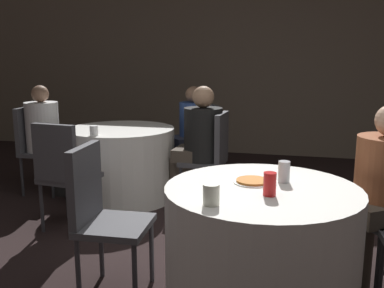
{
  "coord_description": "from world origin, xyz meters",
  "views": [
    {
      "loc": [
        0.38,
        -2.26,
        1.41
      ],
      "look_at": [
        -0.31,
        0.59,
        0.82
      ],
      "focal_mm": 40.0,
      "sensor_mm": 36.0,
      "label": 1
    }
  ],
  "objects_px": {
    "chair_far_east": "(213,151)",
    "person_blue_shirt": "(187,137)",
    "table_near": "(261,249)",
    "chair_near_west": "(100,207)",
    "chair_far_west": "(35,142)",
    "chair_far_northeast": "(201,137)",
    "person_white_shirt": "(49,139)",
    "pizza_plate_near": "(253,181)",
    "chair_far_south": "(62,168)",
    "soda_can_red": "(270,184)",
    "person_floral_shirt": "(377,194)",
    "table_far": "(122,163)",
    "soda_can_silver": "(284,172)",
    "person_black_shirt": "(197,145)"
  },
  "relations": [
    {
      "from": "table_near",
      "to": "person_blue_shirt",
      "type": "bearing_deg",
      "value": 113.9
    },
    {
      "from": "person_floral_shirt",
      "to": "chair_far_west",
      "type": "bearing_deg",
      "value": 36.05
    },
    {
      "from": "table_near",
      "to": "person_white_shirt",
      "type": "distance_m",
      "value": 2.86
    },
    {
      "from": "table_near",
      "to": "chair_near_west",
      "type": "height_order",
      "value": "chair_near_west"
    },
    {
      "from": "soda_can_red",
      "to": "soda_can_silver",
      "type": "distance_m",
      "value": 0.27
    },
    {
      "from": "person_white_shirt",
      "to": "chair_far_east",
      "type": "bearing_deg",
      "value": 86.81
    },
    {
      "from": "person_floral_shirt",
      "to": "table_far",
      "type": "bearing_deg",
      "value": 27.41
    },
    {
      "from": "person_black_shirt",
      "to": "soda_can_red",
      "type": "xyz_separation_m",
      "value": [
        0.79,
        -1.77,
        0.18
      ]
    },
    {
      "from": "person_white_shirt",
      "to": "person_floral_shirt",
      "type": "xyz_separation_m",
      "value": [
        2.99,
        -1.21,
        0.02
      ]
    },
    {
      "from": "person_floral_shirt",
      "to": "soda_can_silver",
      "type": "bearing_deg",
      "value": 85.75
    },
    {
      "from": "chair_far_west",
      "to": "person_white_shirt",
      "type": "distance_m",
      "value": 0.17
    },
    {
      "from": "chair_far_west",
      "to": "person_blue_shirt",
      "type": "height_order",
      "value": "person_blue_shirt"
    },
    {
      "from": "person_blue_shirt",
      "to": "chair_far_northeast",
      "type": "bearing_deg",
      "value": -90.0
    },
    {
      "from": "chair_far_east",
      "to": "person_black_shirt",
      "type": "relative_size",
      "value": 0.79
    },
    {
      "from": "chair_near_west",
      "to": "person_white_shirt",
      "type": "distance_m",
      "value": 2.18
    },
    {
      "from": "person_white_shirt",
      "to": "table_far",
      "type": "bearing_deg",
      "value": 90.0
    },
    {
      "from": "person_blue_shirt",
      "to": "soda_can_red",
      "type": "height_order",
      "value": "person_blue_shirt"
    },
    {
      "from": "chair_far_west",
      "to": "chair_far_northeast",
      "type": "height_order",
      "value": "same"
    },
    {
      "from": "table_far",
      "to": "soda_can_red",
      "type": "distance_m",
      "value": 2.45
    },
    {
      "from": "chair_far_west",
      "to": "chair_far_south",
      "type": "distance_m",
      "value": 1.23
    },
    {
      "from": "pizza_plate_near",
      "to": "person_blue_shirt",
      "type": "bearing_deg",
      "value": 113.25
    },
    {
      "from": "person_blue_shirt",
      "to": "pizza_plate_near",
      "type": "height_order",
      "value": "person_blue_shirt"
    },
    {
      "from": "pizza_plate_near",
      "to": "chair_far_northeast",
      "type": "bearing_deg",
      "value": 109.44
    },
    {
      "from": "person_black_shirt",
      "to": "pizza_plate_near",
      "type": "distance_m",
      "value": 1.71
    },
    {
      "from": "table_near",
      "to": "chair_far_west",
      "type": "bearing_deg",
      "value": 146.73
    },
    {
      "from": "person_blue_shirt",
      "to": "soda_can_red",
      "type": "bearing_deg",
      "value": 158.58
    },
    {
      "from": "chair_near_west",
      "to": "pizza_plate_near",
      "type": "xyz_separation_m",
      "value": [
        0.89,
        0.12,
        0.19
      ]
    },
    {
      "from": "chair_far_south",
      "to": "soda_can_red",
      "type": "height_order",
      "value": "chair_far_south"
    },
    {
      "from": "person_floral_shirt",
      "to": "person_black_shirt",
      "type": "bearing_deg",
      "value": 16.45
    },
    {
      "from": "chair_far_northeast",
      "to": "chair_far_south",
      "type": "relative_size",
      "value": 1.0
    },
    {
      "from": "chair_far_west",
      "to": "chair_far_east",
      "type": "relative_size",
      "value": 1.0
    },
    {
      "from": "chair_near_west",
      "to": "person_white_shirt",
      "type": "height_order",
      "value": "person_white_shirt"
    },
    {
      "from": "chair_far_northeast",
      "to": "person_white_shirt",
      "type": "distance_m",
      "value": 1.63
    },
    {
      "from": "table_far",
      "to": "person_floral_shirt",
      "type": "distance_m",
      "value": 2.54
    },
    {
      "from": "table_near",
      "to": "soda_can_silver",
      "type": "bearing_deg",
      "value": 49.64
    },
    {
      "from": "chair_near_west",
      "to": "chair_far_south",
      "type": "relative_size",
      "value": 1.0
    },
    {
      "from": "table_near",
      "to": "pizza_plate_near",
      "type": "height_order",
      "value": "pizza_plate_near"
    },
    {
      "from": "chair_far_east",
      "to": "soda_can_red",
      "type": "distance_m",
      "value": 1.89
    },
    {
      "from": "person_white_shirt",
      "to": "pizza_plate_near",
      "type": "relative_size",
      "value": 5.28
    },
    {
      "from": "table_near",
      "to": "chair_far_west",
      "type": "xyz_separation_m",
      "value": [
        -2.49,
        1.63,
        0.18
      ]
    },
    {
      "from": "chair_far_south",
      "to": "chair_near_west",
      "type": "bearing_deg",
      "value": -41.48
    },
    {
      "from": "chair_far_east",
      "to": "person_blue_shirt",
      "type": "distance_m",
      "value": 0.72
    },
    {
      "from": "person_black_shirt",
      "to": "pizza_plate_near",
      "type": "xyz_separation_m",
      "value": [
        0.68,
        -1.56,
        0.13
      ]
    },
    {
      "from": "chair_far_south",
      "to": "person_blue_shirt",
      "type": "distance_m",
      "value": 1.64
    },
    {
      "from": "chair_far_east",
      "to": "person_blue_shirt",
      "type": "relative_size",
      "value": 0.82
    },
    {
      "from": "person_blue_shirt",
      "to": "pizza_plate_near",
      "type": "distance_m",
      "value": 2.35
    },
    {
      "from": "soda_can_red",
      "to": "chair_far_south",
      "type": "bearing_deg",
      "value": 152.84
    },
    {
      "from": "chair_far_northeast",
      "to": "chair_far_south",
      "type": "xyz_separation_m",
      "value": [
        -0.78,
        -1.62,
        0.0
      ]
    },
    {
      "from": "chair_far_south",
      "to": "table_far",
      "type": "bearing_deg",
      "value": 90.0
    },
    {
      "from": "chair_far_west",
      "to": "person_blue_shirt",
      "type": "relative_size",
      "value": 0.82
    }
  ]
}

